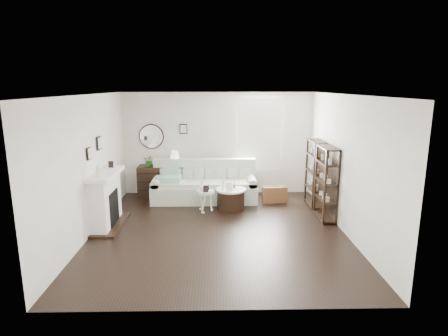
{
  "coord_description": "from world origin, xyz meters",
  "views": [
    {
      "loc": [
        -0.04,
        -7.11,
        2.87
      ],
      "look_at": [
        0.13,
        0.8,
        1.12
      ],
      "focal_mm": 30.0,
      "sensor_mm": 36.0,
      "label": 1
    }
  ],
  "objects_px": {
    "pedestal_table": "(205,193)",
    "drum_table": "(231,199)",
    "dresser": "(162,181)",
    "sofa": "(205,187)"
  },
  "relations": [
    {
      "from": "drum_table",
      "to": "pedestal_table",
      "type": "relative_size",
      "value": 1.42
    },
    {
      "from": "sofa",
      "to": "dresser",
      "type": "relative_size",
      "value": 2.15
    },
    {
      "from": "sofa",
      "to": "pedestal_table",
      "type": "distance_m",
      "value": 0.92
    },
    {
      "from": "dresser",
      "to": "sofa",
      "type": "bearing_deg",
      "value": -18.93
    },
    {
      "from": "sofa",
      "to": "drum_table",
      "type": "bearing_deg",
      "value": -48.49
    },
    {
      "from": "pedestal_table",
      "to": "drum_table",
      "type": "bearing_deg",
      "value": 17.02
    },
    {
      "from": "drum_table",
      "to": "dresser",
      "type": "bearing_deg",
      "value": 147.89
    },
    {
      "from": "drum_table",
      "to": "pedestal_table",
      "type": "bearing_deg",
      "value": -162.98
    },
    {
      "from": "sofa",
      "to": "drum_table",
      "type": "xyz_separation_m",
      "value": [
        0.64,
        -0.73,
        -0.09
      ]
    },
    {
      "from": "sofa",
      "to": "pedestal_table",
      "type": "height_order",
      "value": "sofa"
    }
  ]
}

